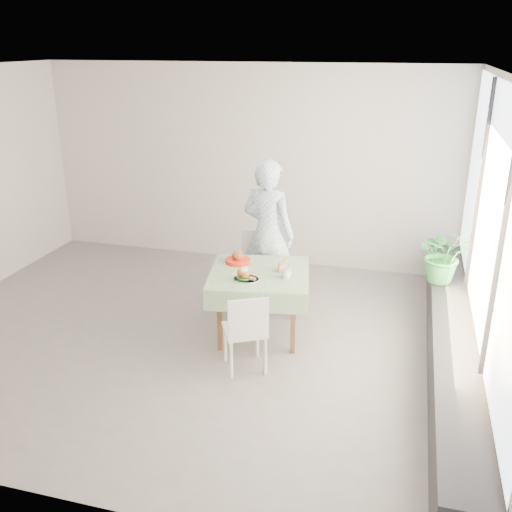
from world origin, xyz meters
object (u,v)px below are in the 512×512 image
(cafe_table, at_px, (259,296))
(potted_plant, at_px, (444,254))
(main_dish, at_px, (245,276))
(chair_near, at_px, (245,345))
(diner, at_px, (268,234))
(juice_cup_orange, at_px, (281,266))
(chair_far, at_px, (256,282))

(cafe_table, bearing_deg, potted_plant, 24.47)
(main_dish, bearing_deg, chair_near, -73.79)
(chair_near, distance_m, main_dish, 0.73)
(chair_near, bearing_deg, potted_plant, 40.59)
(diner, bearing_deg, juice_cup_orange, 128.61)
(chair_near, bearing_deg, main_dish, 106.21)
(chair_far, relative_size, diner, 0.49)
(juice_cup_orange, relative_size, potted_plant, 0.40)
(chair_near, xyz_separation_m, main_dish, (-0.14, 0.48, 0.53))
(chair_near, bearing_deg, juice_cup_orange, 78.06)
(chair_far, xyz_separation_m, diner, (0.14, 0.02, 0.63))
(chair_near, distance_m, juice_cup_orange, 0.99)
(chair_far, height_order, diner, diner)
(cafe_table, distance_m, chair_far, 0.82)
(chair_near, xyz_separation_m, juice_cup_orange, (0.17, 0.81, 0.55))
(cafe_table, relative_size, juice_cup_orange, 4.65)
(cafe_table, bearing_deg, chair_far, 107.89)
(cafe_table, relative_size, diner, 0.67)
(chair_far, bearing_deg, main_dish, -81.06)
(cafe_table, distance_m, chair_near, 0.75)
(diner, bearing_deg, main_dish, 104.46)
(chair_near, bearing_deg, diner, 95.90)
(diner, bearing_deg, chair_far, 22.18)
(main_dish, distance_m, juice_cup_orange, 0.45)
(diner, xyz_separation_m, juice_cup_orange, (0.33, -0.70, -0.10))
(main_dish, height_order, juice_cup_orange, juice_cup_orange)
(cafe_table, height_order, chair_far, chair_far)
(cafe_table, relative_size, main_dish, 4.38)
(main_dish, distance_m, potted_plant, 2.29)
(cafe_table, bearing_deg, main_dish, -110.20)
(potted_plant, bearing_deg, cafe_table, -155.53)
(chair_near, height_order, main_dish, main_dish)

